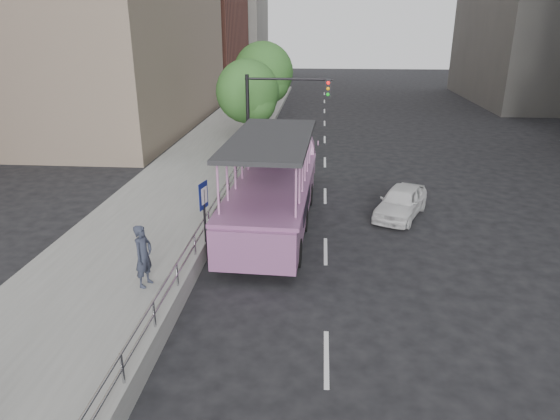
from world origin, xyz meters
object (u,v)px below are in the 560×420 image
object	(u,v)px
car	(401,202)
traffic_signal	(272,110)
pedestrian_near	(143,256)
street_tree_near	(249,94)
duck_boat	(276,186)
parking_sign	(204,212)
street_tree_far	(265,75)

from	to	relation	value
car	traffic_signal	bearing A→B (deg)	164.02
car	pedestrian_near	size ratio (longest dim) A/B	1.99
car	street_tree_near	size ratio (longest dim) A/B	0.65
pedestrian_near	traffic_signal	xyz separation A→B (m)	(2.55, 11.89, 2.26)
duck_boat	street_tree_near	size ratio (longest dim) A/B	1.96
duck_boat	traffic_signal	distance (m)	5.89
pedestrian_near	duck_boat	bearing A→B (deg)	-11.65
duck_boat	parking_sign	world-z (taller)	duck_boat
pedestrian_near	street_tree_far	size ratio (longest dim) A/B	0.29
street_tree_far	car	bearing A→B (deg)	-63.28
pedestrian_near	traffic_signal	distance (m)	12.37
car	parking_sign	size ratio (longest dim) A/B	1.36
street_tree_near	street_tree_far	bearing A→B (deg)	88.09
duck_boat	car	distance (m)	5.18
parking_sign	street_tree_near	bearing A→B (deg)	91.35
duck_boat	traffic_signal	world-z (taller)	traffic_signal
duck_boat	street_tree_far	world-z (taller)	street_tree_far
car	street_tree_far	xyz separation A→B (m)	(-7.18, 14.26, 3.67)
duck_boat	street_tree_far	bearing A→B (deg)	98.01
street_tree_far	pedestrian_near	bearing A→B (deg)	-93.10
car	street_tree_near	distance (m)	11.53
pedestrian_near	parking_sign	world-z (taller)	parking_sign
duck_boat	street_tree_near	xyz separation A→B (m)	(-2.29, 8.87, 2.45)
parking_sign	street_tree_far	xyz separation A→B (m)	(-0.10, 18.93, 2.59)
car	pedestrian_near	xyz separation A→B (m)	(-8.34, -7.05, 0.60)
car	pedestrian_near	distance (m)	10.94
pedestrian_near	parking_sign	distance (m)	2.74
car	street_tree_far	size ratio (longest dim) A/B	0.58
car	traffic_signal	size ratio (longest dim) A/B	0.72
car	street_tree_far	bearing A→B (deg)	140.63
parking_sign	traffic_signal	world-z (taller)	traffic_signal
pedestrian_near	street_tree_far	world-z (taller)	street_tree_far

